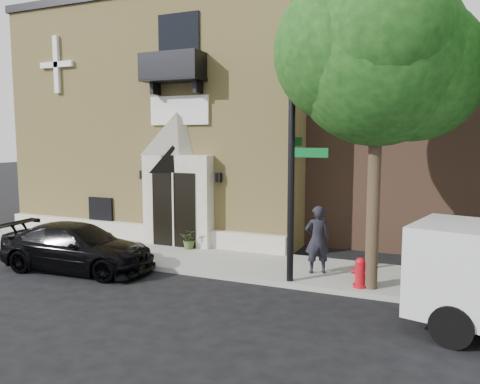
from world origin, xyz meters
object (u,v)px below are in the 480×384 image
object	(u,v)px
pedestrian_near	(317,240)
fire_hydrant	(360,273)
street_sign	(292,156)
black_sedan	(77,247)

from	to	relation	value
pedestrian_near	fire_hydrant	bearing A→B (deg)	121.43
street_sign	fire_hydrant	world-z (taller)	street_sign
pedestrian_near	street_sign	bearing A→B (deg)	38.80
black_sedan	street_sign	xyz separation A→B (m)	(6.31, 1.04, 2.77)
fire_hydrant	pedestrian_near	size ratio (longest dim) A/B	0.40
street_sign	fire_hydrant	size ratio (longest dim) A/B	8.54
street_sign	fire_hydrant	distance (m)	3.44
pedestrian_near	black_sedan	bearing A→B (deg)	-9.89
black_sedan	fire_hydrant	world-z (taller)	black_sedan
fire_hydrant	pedestrian_near	distance (m)	1.67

